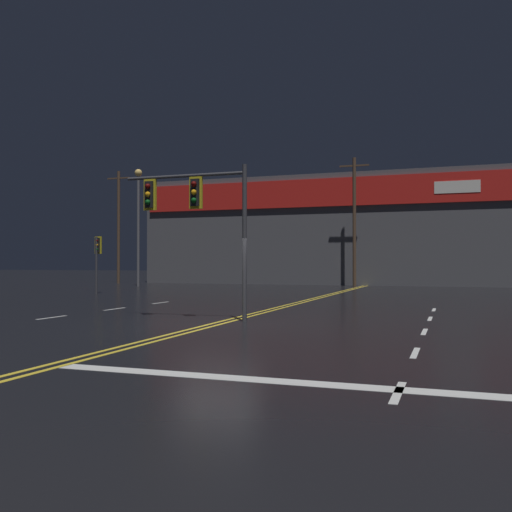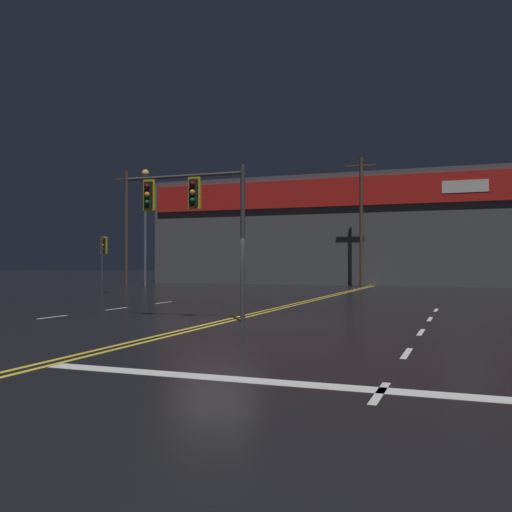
{
  "view_description": "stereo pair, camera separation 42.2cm",
  "coord_description": "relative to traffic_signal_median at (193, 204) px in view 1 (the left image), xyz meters",
  "views": [
    {
      "loc": [
        6.49,
        -15.16,
        1.76
      ],
      "look_at": [
        0.0,
        3.46,
        2.0
      ],
      "focal_mm": 40.0,
      "sensor_mm": 36.0,
      "label": 1
    },
    {
      "loc": [
        6.89,
        -15.02,
        1.76
      ],
      "look_at": [
        0.0,
        3.46,
        2.0
      ],
      "focal_mm": 40.0,
      "sensor_mm": 36.0,
      "label": 2
    }
  ],
  "objects": [
    {
      "name": "traffic_signal_median",
      "position": [
        0.0,
        0.0,
        0.0
      ],
      "size": [
        4.08,
        0.36,
        4.72
      ],
      "color": "#38383D",
      "rests_on": "ground"
    },
    {
      "name": "utility_pole_row",
      "position": [
        2.62,
        26.44,
        1.82
      ],
      "size": [
        44.85,
        0.26,
        11.65
      ],
      "color": "#4C3828",
      "rests_on": "ground"
    },
    {
      "name": "building_backdrop",
      "position": [
        1.16,
        33.3,
        0.88
      ],
      "size": [
        38.32,
        10.23,
        8.88
      ],
      "color": "#4C4C51",
      "rests_on": "ground"
    },
    {
      "name": "road_markings",
      "position": [
        2.4,
        -2.34,
        -3.57
      ],
      "size": [
        17.11,
        60.0,
        0.01
      ],
      "color": "gold",
      "rests_on": "ground"
    },
    {
      "name": "ground_plane",
      "position": [
        1.16,
        -0.82,
        -3.57
      ],
      "size": [
        200.0,
        200.0,
        0.0
      ],
      "primitive_type": "plane",
      "color": "black"
    },
    {
      "name": "traffic_signal_corner_northwest",
      "position": [
        -11.6,
        11.74,
        -1.17
      ],
      "size": [
        0.42,
        0.36,
        3.28
      ],
      "color": "#38383D",
      "rests_on": "ground"
    },
    {
      "name": "streetlight_median_approach",
      "position": [
        -14.73,
        21.39,
        2.1
      ],
      "size": [
        0.56,
        0.56,
        8.8
      ],
      "color": "#59595E",
      "rests_on": "ground"
    }
  ]
}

